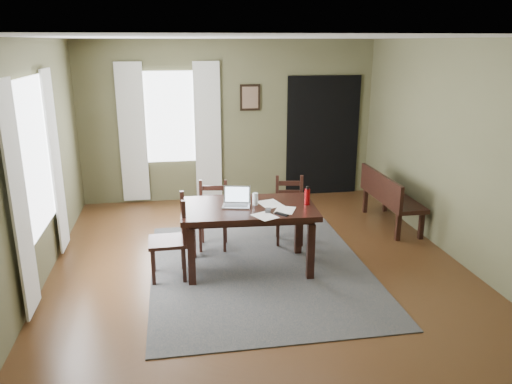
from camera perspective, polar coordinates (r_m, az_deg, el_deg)
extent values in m
cube|color=#492C16|center=(6.13, 0.47, -8.94)|extent=(5.00, 6.00, 0.01)
cube|color=brown|center=(8.59, -3.04, 8.06)|extent=(5.00, 0.02, 2.70)
cube|color=brown|center=(2.93, 11.03, -10.13)|extent=(5.00, 0.02, 2.70)
cube|color=brown|center=(5.79, -24.66, 2.21)|extent=(0.02, 6.00, 2.70)
cube|color=brown|center=(6.58, 22.55, 4.06)|extent=(0.02, 6.00, 2.70)
cube|color=white|center=(5.51, 0.55, 17.26)|extent=(5.00, 6.00, 0.02)
cube|color=#3A3A3A|center=(6.12, 0.47, -8.85)|extent=(2.60, 3.20, 0.01)
cube|color=black|center=(5.89, -0.86, -1.91)|extent=(1.62, 1.03, 0.06)
cube|color=black|center=(5.91, -0.86, -2.44)|extent=(1.44, 0.85, 0.05)
cube|color=black|center=(5.68, -7.37, -7.33)|extent=(0.09, 0.09, 0.67)
cube|color=black|center=(6.36, -7.30, -4.63)|extent=(0.09, 0.09, 0.67)
cube|color=black|center=(5.81, 6.26, -6.73)|extent=(0.09, 0.09, 0.67)
cube|color=black|center=(6.47, 4.86, -4.16)|extent=(0.09, 0.09, 0.67)
cube|color=black|center=(5.85, -10.09, -5.60)|extent=(0.44, 0.44, 0.04)
cube|color=black|center=(6.11, -11.65, -7.06)|extent=(0.04, 0.04, 0.42)
cube|color=black|center=(6.11, -8.37, -6.88)|extent=(0.04, 0.04, 0.42)
cube|color=black|center=(5.79, -11.67, -8.44)|extent=(0.04, 0.04, 0.42)
cube|color=black|center=(5.79, -8.20, -8.25)|extent=(0.04, 0.04, 0.42)
cube|color=black|center=(5.93, -8.39, -2.36)|extent=(0.05, 0.05, 0.53)
cube|color=black|center=(5.59, -8.20, -3.58)|extent=(0.05, 0.05, 0.53)
cube|color=black|center=(5.81, -8.24, -4.28)|extent=(0.03, 0.32, 0.07)
cube|color=black|center=(5.76, -8.30, -2.95)|extent=(0.03, 0.32, 0.07)
cube|color=black|center=(5.71, -8.36, -1.60)|extent=(0.03, 0.32, 0.07)
cube|color=black|center=(6.62, -4.94, -3.11)|extent=(0.44, 0.44, 0.04)
cube|color=black|center=(6.56, -6.35, -5.29)|extent=(0.04, 0.04, 0.38)
cube|color=black|center=(6.85, -6.12, -4.30)|extent=(0.04, 0.04, 0.38)
cube|color=black|center=(6.53, -3.60, -5.29)|extent=(0.04, 0.04, 0.38)
cube|color=black|center=(6.83, -3.49, -4.30)|extent=(0.04, 0.04, 0.38)
cube|color=black|center=(6.71, -6.31, -0.60)|extent=(0.05, 0.05, 0.48)
cube|color=black|center=(6.69, -3.48, -0.59)|extent=(0.05, 0.05, 0.48)
cube|color=black|center=(6.74, -4.87, -1.64)|extent=(0.29, 0.07, 0.06)
cube|color=black|center=(6.70, -4.89, -0.60)|extent=(0.29, 0.07, 0.06)
cube|color=black|center=(6.66, -4.92, 0.46)|extent=(0.29, 0.07, 0.06)
cube|color=black|center=(6.79, 3.86, -2.50)|extent=(0.45, 0.45, 0.04)
cube|color=black|center=(6.71, 2.54, -4.64)|extent=(0.04, 0.04, 0.38)
cube|color=black|center=(7.01, 2.46, -3.69)|extent=(0.04, 0.04, 0.38)
cube|color=black|center=(6.73, 5.25, -4.64)|extent=(0.04, 0.04, 0.38)
cube|color=black|center=(7.02, 5.04, -3.69)|extent=(0.04, 0.04, 0.38)
cube|color=black|center=(6.88, 2.42, -0.04)|extent=(0.05, 0.05, 0.48)
cube|color=black|center=(6.89, 5.21, -0.04)|extent=(0.05, 0.05, 0.48)
cube|color=black|center=(6.92, 3.80, -1.07)|extent=(0.29, 0.07, 0.07)
cube|color=black|center=(6.88, 3.82, -0.04)|extent=(0.29, 0.07, 0.07)
cube|color=black|center=(6.85, 3.84, 1.00)|extent=(0.29, 0.07, 0.07)
cube|color=black|center=(7.70, 15.33, -0.63)|extent=(0.45, 1.42, 0.06)
cube|color=black|center=(7.34, 18.36, -3.66)|extent=(0.06, 0.06, 0.39)
cube|color=black|center=(7.19, 15.93, -3.87)|extent=(0.06, 0.06, 0.39)
cube|color=black|center=(8.36, 14.57, -0.82)|extent=(0.06, 0.06, 0.39)
cube|color=black|center=(8.23, 12.38, -0.95)|extent=(0.06, 0.06, 0.39)
cube|color=black|center=(7.56, 14.05, 0.75)|extent=(0.05, 1.42, 0.34)
cube|color=#B7B7BC|center=(5.87, -2.26, -1.59)|extent=(0.36, 0.29, 0.02)
cube|color=#B7B7BC|center=(5.95, -2.17, -0.25)|extent=(0.33, 0.13, 0.21)
cube|color=silver|center=(5.94, -2.18, -0.27)|extent=(0.28, 0.10, 0.17)
cube|color=#3F3F42|center=(5.86, -2.27, -1.54)|extent=(0.30, 0.19, 0.00)
cube|color=#3F3F42|center=(5.68, 1.40, -2.12)|extent=(0.08, 0.11, 0.03)
cube|color=black|center=(5.59, 2.93, -2.54)|extent=(0.15, 0.16, 0.02)
cylinder|color=silver|center=(5.90, -0.08, -0.80)|extent=(0.08, 0.08, 0.15)
cylinder|color=#B20D11|center=(5.94, 5.87, -0.55)|extent=(0.08, 0.08, 0.20)
cylinder|color=black|center=(5.90, 5.90, 0.50)|extent=(0.04, 0.04, 0.03)
cube|color=white|center=(5.75, 3.33, -2.08)|extent=(0.31, 0.34, 0.00)
cube|color=white|center=(5.96, 1.63, -1.35)|extent=(0.31, 0.36, 0.00)
cube|color=white|center=(5.55, 1.02, -2.77)|extent=(0.31, 0.34, 0.00)
cube|color=white|center=(5.95, -24.04, 3.64)|extent=(0.01, 1.30, 1.70)
cube|color=white|center=(8.49, -9.82, 8.42)|extent=(1.00, 0.01, 1.50)
cube|color=silver|center=(5.24, -25.47, -1.04)|extent=(0.03, 0.48, 2.30)
cube|color=silver|center=(6.77, -21.93, 3.17)|extent=(0.03, 0.48, 2.30)
cube|color=silver|center=(8.52, -13.93, 6.50)|extent=(0.44, 0.03, 2.30)
cube|color=silver|center=(8.52, -5.54, 6.91)|extent=(0.44, 0.03, 2.30)
cube|color=black|center=(8.55, -0.69, 10.75)|extent=(0.34, 0.03, 0.44)
cube|color=brown|center=(8.54, -0.67, 10.74)|extent=(0.27, 0.01, 0.36)
cube|color=black|center=(8.94, 7.63, 6.35)|extent=(1.30, 0.03, 2.10)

